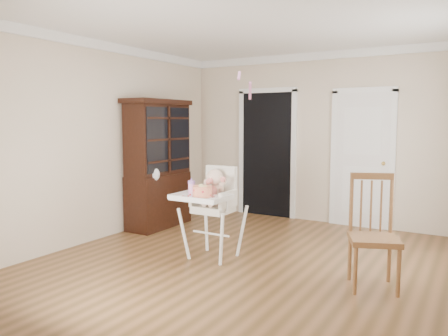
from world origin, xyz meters
The scene contains 14 objects.
floor centered at (0.00, 0.00, 0.00)m, with size 5.00×5.00×0.00m, color brown.
ceiling centered at (0.00, 0.00, 2.70)m, with size 5.00×5.00×0.00m, color white.
wall_back centered at (0.00, 2.50, 1.35)m, with size 4.50×4.50×0.00m, color beige.
wall_left centered at (-2.25, 0.00, 1.35)m, with size 5.00×5.00×0.00m, color beige.
crown_molding centered at (0.00, 0.00, 2.64)m, with size 4.50×5.00×0.12m, color white, non-canonical shape.
doorway centered at (-0.90, 2.48, 1.11)m, with size 1.06×0.05×2.22m.
closet_door centered at (0.70, 2.48, 1.02)m, with size 0.96×0.09×2.13m.
high_chair centered at (-0.44, 0.01, 0.69)m, with size 0.65×0.79×1.12m.
baby centered at (-0.44, 0.04, 0.83)m, with size 0.31×0.23×0.45m.
cake centered at (-0.42, -0.25, 0.84)m, with size 0.28×0.28×0.13m.
sippy_cup centered at (-0.65, -0.13, 0.86)m, with size 0.08×0.08×0.20m.
china_cabinet centered at (-1.99, 0.90, 0.98)m, with size 0.51×1.15×1.95m.
dining_chair centered at (1.40, 0.03, 0.52)m, with size 0.59×0.59×1.11m.
streamer centered at (-0.26, 0.32, 2.16)m, with size 0.03×0.50×0.02m, color pink, non-canonical shape.
Camera 1 is at (2.27, -4.29, 1.63)m, focal length 35.00 mm.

